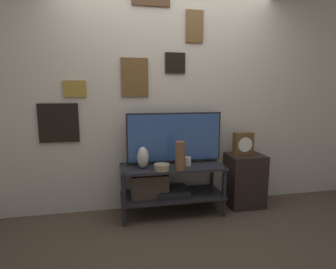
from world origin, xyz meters
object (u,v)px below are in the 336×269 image
(mantel_clock, at_px, (243,144))
(vase_urn_stoneware, at_px, (143,157))
(television, at_px, (174,138))
(vase_tall_ceramic, at_px, (180,156))
(candle_jar, at_px, (188,161))
(vase_wide_bowl, at_px, (162,167))

(mantel_clock, bearing_deg, vase_urn_stoneware, -176.69)
(television, relative_size, vase_tall_ceramic, 3.60)
(television, relative_size, candle_jar, 10.86)
(television, relative_size, mantel_clock, 4.03)
(television, height_order, vase_tall_ceramic, television)
(vase_urn_stoneware, relative_size, candle_jar, 2.33)
(vase_wide_bowl, bearing_deg, candle_jar, 18.25)
(television, bearing_deg, vase_urn_stoneware, -161.76)
(television, xyz_separation_m, mantel_clock, (0.84, -0.06, -0.10))
(vase_tall_ceramic, height_order, mantel_clock, mantel_clock)
(vase_tall_ceramic, height_order, candle_jar, vase_tall_ceramic)
(vase_urn_stoneware, relative_size, vase_wide_bowl, 1.42)
(television, xyz_separation_m, vase_urn_stoneware, (-0.38, -0.13, -0.19))
(television, distance_m, vase_wide_bowl, 0.41)
(television, bearing_deg, candle_jar, -49.13)
(television, distance_m, candle_jar, 0.31)
(vase_tall_ceramic, xyz_separation_m, candle_jar, (0.12, 0.12, -0.10))
(television, height_order, vase_urn_stoneware, television)
(vase_tall_ceramic, bearing_deg, candle_jar, 46.60)
(vase_urn_stoneware, xyz_separation_m, mantel_clock, (1.22, 0.07, 0.09))
(vase_urn_stoneware, height_order, candle_jar, vase_urn_stoneware)
(television, height_order, candle_jar, television)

